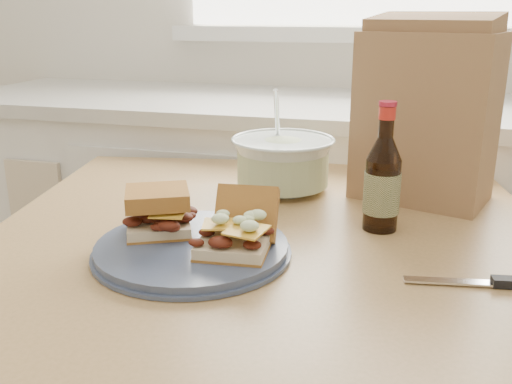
% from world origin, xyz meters
% --- Properties ---
extents(cabinet_run, '(2.50, 0.64, 0.94)m').
position_xyz_m(cabinet_run, '(-0.00, 1.70, 0.47)').
color(cabinet_run, white).
rests_on(cabinet_run, ground).
extents(dining_table, '(1.15, 1.15, 0.83)m').
position_xyz_m(dining_table, '(-0.06, 0.91, 0.70)').
color(dining_table, tan).
rests_on(dining_table, ground).
extents(plate, '(0.31, 0.31, 0.02)m').
position_xyz_m(plate, '(-0.15, 0.78, 0.84)').
color(plate, '#3D4863').
rests_on(plate, dining_table).
extents(sandwich_left, '(0.13, 0.13, 0.08)m').
position_xyz_m(sandwich_left, '(-0.22, 0.81, 0.88)').
color(sandwich_left, beige).
rests_on(sandwich_left, plate).
extents(sandwich_right, '(0.11, 0.15, 0.09)m').
position_xyz_m(sandwich_right, '(-0.08, 0.78, 0.88)').
color(sandwich_right, beige).
rests_on(sandwich_right, plate).
extents(coleslaw_bowl, '(0.22, 0.22, 0.22)m').
position_xyz_m(coleslaw_bowl, '(-0.09, 1.15, 0.88)').
color(coleslaw_bowl, silver).
rests_on(coleslaw_bowl, dining_table).
extents(beer_bottle, '(0.06, 0.06, 0.23)m').
position_xyz_m(beer_bottle, '(0.13, 0.97, 0.91)').
color(beer_bottle, black).
rests_on(beer_bottle, dining_table).
extents(knife, '(0.20, 0.05, 0.01)m').
position_xyz_m(knife, '(0.31, 0.79, 0.83)').
color(knife, silver).
rests_on(knife, dining_table).
extents(paper_bag, '(0.29, 0.24, 0.33)m').
position_xyz_m(paper_bag, '(0.20, 1.17, 0.99)').
color(paper_bag, '#926C46').
rests_on(paper_bag, dining_table).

